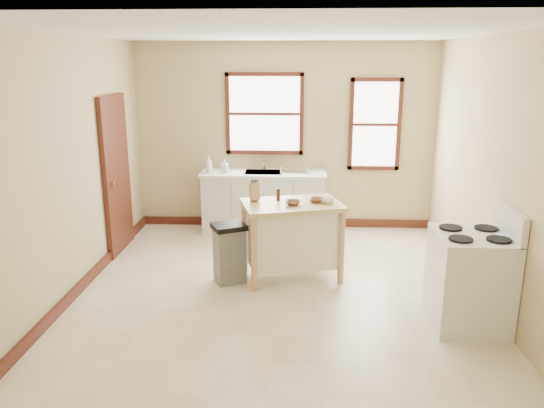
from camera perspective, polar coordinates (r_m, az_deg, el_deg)
The scene contains 23 objects.
floor at distance 6.07m, azimuth 0.58°, elevation -9.42°, with size 5.00×5.00×0.00m, color beige.
ceiling at distance 5.52m, azimuth 0.67°, elevation 18.01°, with size 5.00×5.00×0.00m, color white.
wall_back at distance 8.10m, azimuth 1.35°, elevation 7.20°, with size 4.50×0.04×2.80m, color tan.
wall_left at distance 6.15m, azimuth -20.88°, elevation 3.61°, with size 0.04×5.00×2.80m, color tan.
wall_right at distance 5.98m, azimuth 22.73°, elevation 3.13°, with size 0.04×5.00×2.80m, color tan.
window_main at distance 8.05m, azimuth -0.81°, elevation 9.67°, with size 1.17×0.06×1.22m, color #3D1710, non-canonical shape.
window_side at distance 8.13m, azimuth 11.01°, elevation 8.38°, with size 0.77×0.06×1.37m, color #3D1710, non-canonical shape.
door_left at distance 7.38m, azimuth -16.38°, elevation 3.04°, with size 0.06×0.90×2.10m, color #3D1710.
baseboard_back at distance 8.36m, azimuth 1.28°, elevation -1.96°, with size 4.50×0.04×0.12m, color #3D1710.
baseboard_left at distance 6.52m, azimuth -19.51°, elevation -7.99°, with size 0.04×5.00×0.12m, color #3D1710.
sink_counter at distance 8.00m, azimuth -0.90°, elevation 0.24°, with size 1.86×0.62×0.92m, color beige, non-canonical shape.
faucet at distance 8.05m, azimuth -0.84°, elevation 4.49°, with size 0.03×0.03×0.22m, color silver.
soap_bottle_a at distance 7.89m, azimuth -6.84°, elevation 4.30°, with size 0.10×0.10×0.26m, color #B2B2B2.
soap_bottle_b at distance 7.89m, azimuth -5.09°, elevation 4.10°, with size 0.09×0.09×0.19m, color #B2B2B2.
dish_rack at distance 7.88m, azimuth 2.39°, elevation 3.80°, with size 0.41×0.30×0.10m, color silver, non-canonical shape.
kitchen_island at distance 6.31m, azimuth 2.13°, elevation -3.93°, with size 1.13×0.72×0.92m, color #E7D588, non-canonical shape.
knife_block at distance 6.24m, azimuth -1.90°, elevation 1.22°, with size 0.10×0.10×0.20m, color tan, non-canonical shape.
pepper_grinder at distance 6.25m, azimuth 0.68°, elevation 1.03°, with size 0.04×0.04×0.15m, color #401F11.
bowl_a at distance 6.09m, azimuth 2.26°, elevation 0.14°, with size 0.19×0.19×0.05m, color brown.
bowl_b at distance 6.23m, azimuth 4.82°, elevation 0.43°, with size 0.18×0.18×0.04m, color brown.
bowl_c at distance 6.19m, azimuth 6.07°, elevation 0.31°, with size 0.16×0.16×0.05m, color white.
trash_bin at distance 6.22m, azimuth -4.59°, elevation -5.29°, with size 0.37×0.31×0.71m, color slate, non-canonical shape.
gas_stove at distance 5.51m, azimuth 20.56°, elevation -6.34°, with size 0.75×0.76×1.20m, color white, non-canonical shape.
Camera 1 is at (0.22, -5.51, 2.54)m, focal length 35.00 mm.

